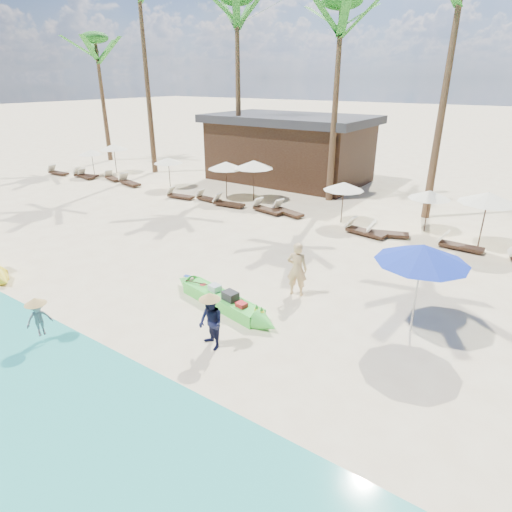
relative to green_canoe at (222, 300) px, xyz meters
The scene contains 34 objects.
ground 1.12m from the green_canoe, 57.80° to the right, with size 240.00×240.00×0.00m, color #F5E6B5.
wet_sand_strip 5.97m from the green_canoe, 84.34° to the right, with size 240.00×4.50×0.01m, color tan.
green_canoe is the anchor object (origin of this frame).
tourist 2.59m from the green_canoe, 53.09° to the left, with size 0.66×0.43×1.81m, color #DDB277.
vendor_green 2.25m from the green_canoe, 58.31° to the right, with size 0.72×0.56×1.49m, color #131636.
vendor_yellow 5.08m from the green_canoe, 123.75° to the right, with size 0.64×0.37×0.99m, color gray.
blue_umbrella 5.95m from the green_canoe, 19.76° to the left, with size 2.42×2.42×2.60m.
resort_parasol_0 22.09m from the green_canoe, 153.61° to the left, with size 1.79×1.79×1.85m.
lounger_0_left 23.66m from the green_canoe, 159.23° to the left, with size 1.82×0.63×0.61m.
lounger_0_right 21.28m from the green_canoe, 155.59° to the left, with size 1.69×0.79×0.55m.
resort_parasol_1 22.28m from the green_canoe, 149.48° to the left, with size 2.05×2.05×2.11m.
lounger_1_left 21.64m from the green_canoe, 155.55° to the left, with size 1.91×1.04×0.62m.
lounger_1_right 19.79m from the green_canoe, 151.32° to the left, with size 1.76×0.94×0.57m.
resort_parasol_2 16.33m from the green_canoe, 140.68° to the left, with size 1.86×1.86×1.91m.
lounger_2_left 17.80m from the green_canoe, 148.95° to the left, with size 2.05×0.99×0.67m.
resort_parasol_3 12.98m from the green_canoe, 127.58° to the left, with size 2.09×2.09×2.15m.
lounger_3_left 13.32m from the green_canoe, 139.68° to the left, with size 1.77×0.75×0.58m.
lounger_3_right 12.39m from the green_canoe, 132.71° to the left, with size 1.66×0.61×0.55m.
resort_parasol_4 12.62m from the green_canoe, 120.37° to the left, with size 2.22×2.22×2.29m.
lounger_4_left 11.16m from the green_canoe, 127.35° to the left, with size 1.87×0.78×0.62m.
lounger_4_right 10.15m from the green_canoe, 115.58° to the left, with size 1.90×0.86×0.62m.
resort_parasol_5 9.97m from the green_canoe, 92.54° to the left, with size 1.94×1.94×2.00m.
lounger_5_left 9.97m from the green_canoe, 109.31° to the left, with size 1.95×1.04×0.63m.
resort_parasol_6 11.38m from the green_canoe, 73.11° to the left, with size 1.87×1.87×1.92m.
lounger_6_left 8.80m from the green_canoe, 82.57° to the left, with size 1.97×0.84×0.65m.
lounger_6_right 9.28m from the green_canoe, 77.30° to the left, with size 1.91×1.12×0.62m.
resort_parasol_7 11.70m from the green_canoe, 60.59° to the left, with size 2.28×2.28×2.35m.
lounger_7_left 10.54m from the green_canoe, 61.55° to the left, with size 1.80×0.59×0.61m.
palm_0 29.19m from the green_canoe, 148.81° to the left, with size 2.08×2.08×9.90m.
palm_1 23.96m from the green_canoe, 142.32° to the left, with size 2.08×2.08×13.60m.
palm_2 19.43m from the green_canoe, 124.87° to the left, with size 2.08×2.08×11.33m.
palm_3 15.99m from the green_canoe, 101.73° to the left, with size 2.08×2.08×10.52m.
palm_4 16.24m from the green_canoe, 78.19° to the left, with size 2.08×2.08×11.70m.
pavilion_west 18.26m from the green_canoe, 114.10° to the left, with size 10.80×6.60×4.30m.
Camera 1 is at (6.89, -8.06, 6.56)m, focal length 30.00 mm.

